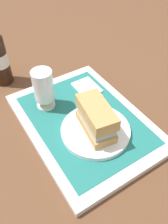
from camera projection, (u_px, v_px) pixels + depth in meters
The scene contains 7 objects.
ground_plane at pixel (84, 124), 0.69m from camera, with size 3.00×3.00×0.00m, color brown.
tray at pixel (84, 121), 0.68m from camera, with size 0.44×0.32×0.02m, color silver.
placemat at pixel (84, 119), 0.68m from camera, with size 0.38×0.27×0.00m, color #1E6B66.
plate at pixel (94, 131), 0.64m from camera, with size 0.19×0.19×0.01m, color white.
sandwich at pixel (94, 118), 0.60m from camera, with size 0.14×0.08×0.08m.
beer_glass at pixel (44, 88), 0.67m from camera, with size 0.06×0.06×0.12m.
napkin_folded at pixel (87, 87), 0.77m from camera, with size 0.09×0.07×0.01m, color white.
Camera 1 is at (-0.39, 0.25, 0.52)m, focal length 37.33 mm.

